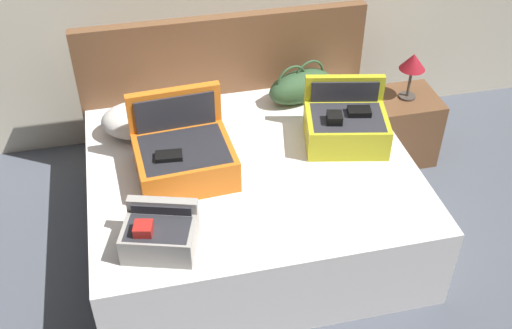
# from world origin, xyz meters

# --- Properties ---
(ground_plane) EXTENTS (12.00, 12.00, 0.00)m
(ground_plane) POSITION_xyz_m (0.00, 0.00, 0.00)
(ground_plane) COLOR #4C515B
(bed) EXTENTS (1.87, 1.59, 0.54)m
(bed) POSITION_xyz_m (0.00, 0.40, 0.27)
(bed) COLOR silver
(bed) RESTS_ON ground
(headboard) EXTENTS (1.91, 0.08, 1.09)m
(headboard) POSITION_xyz_m (0.00, 1.24, 0.54)
(headboard) COLOR brown
(headboard) RESTS_ON ground
(hard_case_large) EXTENTS (0.56, 0.51, 0.43)m
(hard_case_large) POSITION_xyz_m (-0.38, 0.42, 0.67)
(hard_case_large) COLOR #D16619
(hard_case_large) RESTS_ON bed
(hard_case_medium) EXTENTS (0.55, 0.49, 0.35)m
(hard_case_medium) POSITION_xyz_m (0.60, 0.51, 0.66)
(hard_case_medium) COLOR gold
(hard_case_medium) RESTS_ON bed
(hard_case_small) EXTENTS (0.42, 0.36, 0.22)m
(hard_case_small) POSITION_xyz_m (-0.58, -0.14, 0.63)
(hard_case_small) COLOR gray
(hard_case_small) RESTS_ON bed
(duffel_bag) EXTENTS (0.50, 0.35, 0.28)m
(duffel_bag) POSITION_xyz_m (0.47, 1.01, 0.65)
(duffel_bag) COLOR #2D4C2D
(duffel_bag) RESTS_ON bed
(pillow_near_headboard) EXTENTS (0.48, 0.35, 0.21)m
(pillow_near_headboard) POSITION_xyz_m (-0.60, 0.86, 0.64)
(pillow_near_headboard) COLOR white
(pillow_near_headboard) RESTS_ON bed
(nightstand) EXTENTS (0.44, 0.40, 0.50)m
(nightstand) POSITION_xyz_m (1.22, 0.95, 0.25)
(nightstand) COLOR brown
(nightstand) RESTS_ON ground
(table_lamp) EXTENTS (0.17, 0.17, 0.33)m
(table_lamp) POSITION_xyz_m (1.22, 0.95, 0.75)
(table_lamp) COLOR #3F3833
(table_lamp) RESTS_ON nightstand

